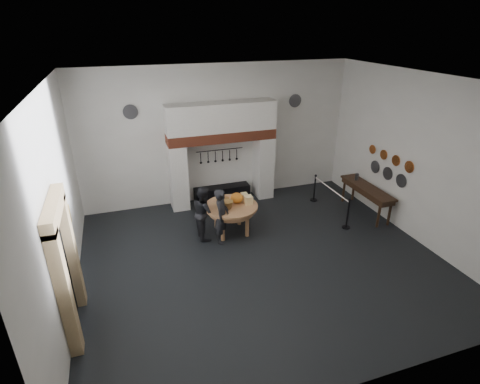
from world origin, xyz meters
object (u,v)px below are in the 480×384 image
object	(u,v)px
barrier_post_near	(348,214)
visitor_far	(204,212)
iron_range	(222,193)
visitor_near	(222,216)
barrier_post_far	(315,188)
work_table	(231,206)
side_table	(367,188)

from	to	relation	value
barrier_post_near	visitor_far	bearing A→B (deg)	168.21
iron_range	visitor_far	xyz separation A→B (m)	(-1.13, -2.17, 0.53)
visitor_near	iron_range	bearing A→B (deg)	14.77
visitor_far	barrier_post_far	distance (m)	4.30
iron_range	visitor_near	bearing A→B (deg)	-105.93
visitor_far	barrier_post_far	xyz separation A→B (m)	(4.13, 1.14, -0.33)
iron_range	barrier_post_far	distance (m)	3.18
iron_range	work_table	world-z (taller)	work_table
barrier_post_near	barrier_post_far	bearing A→B (deg)	90.00
visitor_near	barrier_post_far	bearing A→B (deg)	-36.90
iron_range	barrier_post_near	bearing A→B (deg)	-45.37
visitor_far	barrier_post_far	world-z (taller)	visitor_far
barrier_post_far	side_table	bearing A→B (deg)	-50.02
visitor_far	barrier_post_far	bearing A→B (deg)	-76.54
work_table	visitor_far	xyz separation A→B (m)	(-0.79, 0.01, -0.06)
work_table	visitor_near	size ratio (longest dim) A/B	0.96
visitor_far	barrier_post_far	size ratio (longest dim) A/B	1.73
barrier_post_near	visitor_near	bearing A→B (deg)	172.94
work_table	barrier_post_far	distance (m)	3.55
iron_range	barrier_post_far	bearing A→B (deg)	-19.07
visitor_near	barrier_post_near	size ratio (longest dim) A/B	1.76
iron_range	work_table	distance (m)	2.28
work_table	side_table	distance (m)	4.45
work_table	barrier_post_near	bearing A→B (deg)	-14.38
visitor_near	side_table	world-z (taller)	visitor_near
iron_range	visitor_far	distance (m)	2.51
work_table	visitor_far	world-z (taller)	visitor_far
visitor_near	work_table	bearing A→B (deg)	-14.16
visitor_far	side_table	xyz separation A→B (m)	(5.23, -0.18, 0.09)
iron_range	work_table	size ratio (longest dim) A/B	1.24
side_table	visitor_near	bearing A→B (deg)	-177.37
work_table	barrier_post_far	world-z (taller)	barrier_post_far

